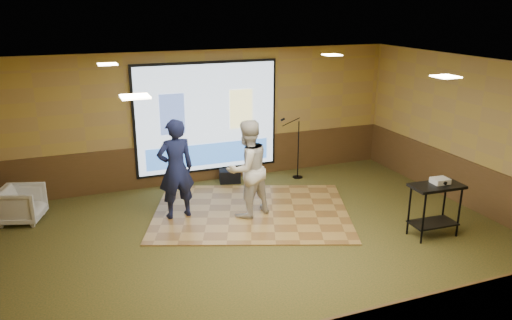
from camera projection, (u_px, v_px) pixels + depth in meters
name	position (u px, v px, depth m)	size (l,w,h in m)	color
ground	(264.00, 243.00, 8.64)	(9.00, 9.00, 0.00)	#293618
room_shell	(265.00, 126.00, 8.01)	(9.04, 7.04, 3.02)	#A78345
wainscot_back	(208.00, 160.00, 11.59)	(9.00, 0.04, 0.95)	#4C3519
wainscot_right	(470.00, 185.00, 10.04)	(0.04, 7.00, 0.95)	#4C3519
projector_screen	(207.00, 119.00, 11.25)	(3.32, 0.06, 2.52)	black
downlight_nw	(108.00, 64.00, 8.59)	(0.32, 0.32, 0.02)	#FFE9BF
downlight_ne	(332.00, 55.00, 10.10)	(0.32, 0.32, 0.02)	#FFE9BF
downlight_sw	(135.00, 97.00, 5.66)	(0.32, 0.32, 0.02)	#FFE9BF
downlight_se	(446.00, 77.00, 7.17)	(0.32, 0.32, 0.02)	#FFE9BF
dance_floor	(251.00, 211.00, 9.92)	(3.80, 2.90, 0.03)	#A0773A
player_left	(176.00, 169.00, 9.39)	(0.70, 0.46, 1.93)	#151B43
player_right	(247.00, 169.00, 9.47)	(0.92, 0.72, 1.89)	silver
av_table	(435.00, 200.00, 8.74)	(0.92, 0.48, 0.96)	black
projector	(440.00, 181.00, 8.71)	(0.28, 0.24, 0.09)	silver
mic_stand	(296.00, 158.00, 11.73)	(0.58, 0.24, 1.48)	black
banquet_chair	(22.00, 204.00, 9.42)	(0.73, 0.75, 0.68)	gray
duffel_bag	(230.00, 176.00, 11.53)	(0.47, 0.31, 0.29)	black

